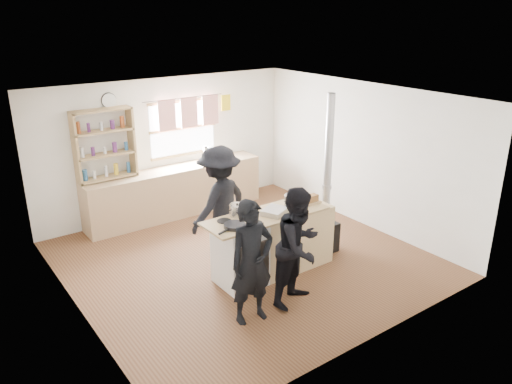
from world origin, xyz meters
TOP-DOWN VIEW (x-y plane):
  - ground at (0.00, 0.00)m, footprint 5.00×5.00m
  - back_counter at (0.00, 2.22)m, footprint 3.40×0.55m
  - shelving_unit at (-1.20, 2.34)m, footprint 1.00×0.28m
  - thermos at (0.67, 2.22)m, footprint 0.10×0.10m
  - cooking_island at (0.14, -0.55)m, footprint 1.97×0.64m
  - skillet_greens at (-0.60, -0.65)m, footprint 0.37×0.37m
  - roast_tray at (0.11, -0.59)m, footprint 0.43×0.40m
  - stockpot_stove at (-0.35, -0.34)m, footprint 0.23×0.23m
  - stockpot_counter at (0.50, -0.54)m, footprint 0.26×0.26m
  - bread_board at (0.80, -0.58)m, footprint 0.29×0.21m
  - flue_heater at (1.20, -0.50)m, footprint 0.35×0.35m
  - person_near_left at (-0.82, -1.35)m, footprint 0.61×0.43m
  - person_near_right at (-0.09, -1.36)m, footprint 0.91×0.79m
  - person_far at (-0.21, 0.34)m, footprint 1.28×0.98m

SIDE VIEW (x-z plane):
  - ground at x=0.00m, z-range -0.01..0.00m
  - back_counter at x=0.00m, z-range 0.00..0.90m
  - cooking_island at x=0.14m, z-range 0.00..0.93m
  - flue_heater at x=1.20m, z-range -0.60..1.90m
  - person_near_left at x=-0.82m, z-range 0.00..1.57m
  - person_near_right at x=-0.09m, z-range 0.00..1.58m
  - person_far at x=-0.21m, z-range 0.00..1.75m
  - skillet_greens at x=-0.60m, z-range 0.93..0.98m
  - roast_tray at x=0.11m, z-range 0.93..1.01m
  - bread_board at x=0.80m, z-range 0.92..1.04m
  - stockpot_stove at x=-0.35m, z-range 0.92..1.11m
  - stockpot_counter at x=0.50m, z-range 0.92..1.12m
  - thermos at x=0.67m, z-range 0.90..1.19m
  - shelving_unit at x=-1.20m, z-range 0.91..2.11m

